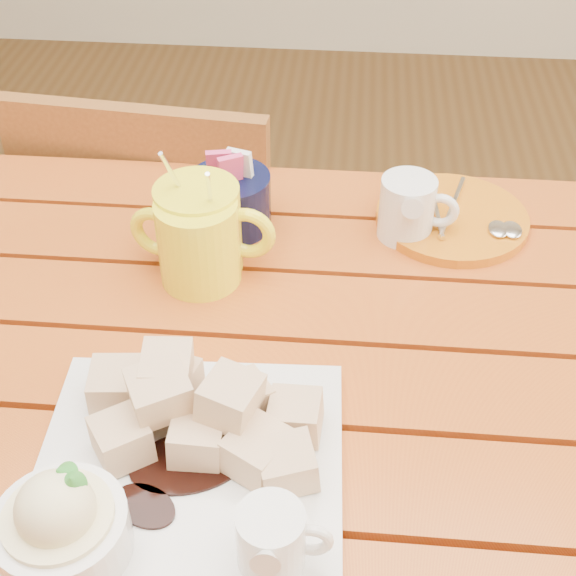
# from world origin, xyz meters

# --- Properties ---
(table) EXTENTS (1.20, 0.79, 0.75)m
(table) POSITION_xyz_m (0.00, 0.00, 0.64)
(table) COLOR #9F3514
(table) RESTS_ON ground
(dessert_plate) EXTENTS (0.28, 0.28, 0.11)m
(dessert_plate) POSITION_xyz_m (-0.04, -0.15, 0.78)
(dessert_plate) COLOR white
(dessert_plate) RESTS_ON table
(coffee_mug_left) EXTENTS (0.13, 0.09, 0.15)m
(coffee_mug_left) POSITION_xyz_m (-0.06, 0.15, 0.80)
(coffee_mug_left) COLOR yellow
(coffee_mug_left) RESTS_ON table
(coffee_mug_right) EXTENTS (0.14, 0.10, 0.16)m
(coffee_mug_right) POSITION_xyz_m (-0.06, 0.17, 0.81)
(coffee_mug_right) COLOR yellow
(coffee_mug_right) RESTS_ON table
(cream_pitcher) EXTENTS (0.10, 0.08, 0.08)m
(cream_pitcher) POSITION_xyz_m (0.18, 0.25, 0.79)
(cream_pitcher) COLOR white
(cream_pitcher) RESTS_ON table
(sugar_caddy) EXTENTS (0.10, 0.10, 0.11)m
(sugar_caddy) POSITION_xyz_m (-0.04, 0.26, 0.79)
(sugar_caddy) COLOR black
(sugar_caddy) RESTS_ON table
(orange_saucer) EXTENTS (0.19, 0.19, 0.02)m
(orange_saucer) POSITION_xyz_m (0.24, 0.29, 0.76)
(orange_saucer) COLOR orange
(orange_saucer) RESTS_ON table
(chair_far) EXTENTS (0.42, 0.42, 0.82)m
(chair_far) POSITION_xyz_m (-0.19, 0.52, 0.46)
(chair_far) COLOR brown
(chair_far) RESTS_ON ground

